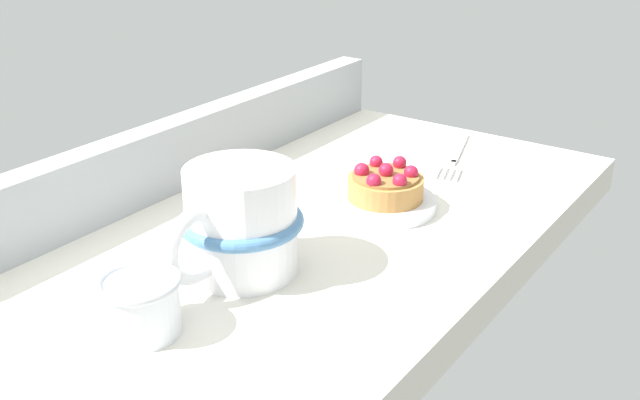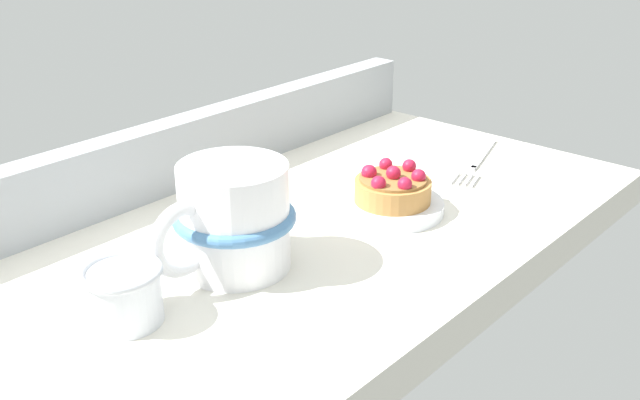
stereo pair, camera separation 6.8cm
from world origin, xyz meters
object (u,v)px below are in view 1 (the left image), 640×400
Objects in this scene: dessert_fork at (457,155)px; raspberry_tart at (386,185)px; coffee_mug at (239,222)px; dessert_plate at (385,204)px; sugar_bowl at (140,304)px.

raspberry_tart is at bearing -178.32° from dessert_fork.
raspberry_tart is 18.23cm from coffee_mug.
raspberry_tart is at bearing 170.57° from dessert_plate.
sugar_bowl is at bearing 179.94° from coffee_mug.
coffee_mug reaches higher than dessert_plate.
dessert_plate reaches higher than dessert_fork.
dessert_plate is at bearing -178.32° from dessert_fork.
coffee_mug is 2.23× the size of sugar_bowl.
raspberry_tart is at bearing -10.55° from coffee_mug.
dessert_fork is at bearing 1.68° from dessert_plate.
dessert_plate is 29.03cm from sugar_bowl.
dessert_plate is at bearing -10.55° from coffee_mug.
raspberry_tart reaches higher than sugar_bowl.
dessert_fork is (35.01, -2.81, -4.26)cm from coffee_mug.
dessert_plate is 18.56cm from coffee_mug.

